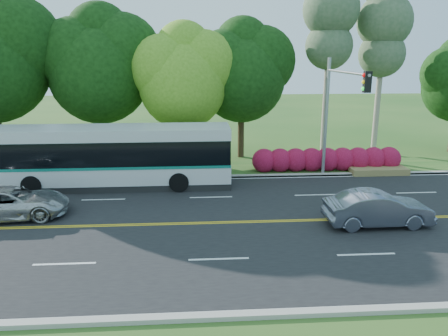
{
  "coord_description": "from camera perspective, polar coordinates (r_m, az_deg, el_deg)",
  "views": [
    {
      "loc": [
        -1.3,
        -17.96,
        7.3
      ],
      "look_at": [
        0.07,
        2.0,
        1.98
      ],
      "focal_mm": 35.0,
      "sensor_mm": 36.0,
      "label": 1
    }
  ],
  "objects": [
    {
      "name": "ground",
      "position": [
        19.43,
        0.2,
        -7.17
      ],
      "size": [
        120.0,
        120.0,
        0.0
      ],
      "primitive_type": "plane",
      "color": "#22511B",
      "rests_on": "ground"
    },
    {
      "name": "road",
      "position": [
        19.42,
        0.2,
        -7.14
      ],
      "size": [
        60.0,
        14.0,
        0.02
      ],
      "primitive_type": "cube",
      "color": "black",
      "rests_on": "ground"
    },
    {
      "name": "curb_north",
      "position": [
        26.16,
        -0.93,
        -1.13
      ],
      "size": [
        60.0,
        0.3,
        0.15
      ],
      "primitive_type": "cube",
      "color": "#A9A499",
      "rests_on": "ground"
    },
    {
      "name": "curb_south",
      "position": [
        13.07,
        2.58,
        -18.69
      ],
      "size": [
        60.0,
        0.3,
        0.15
      ],
      "primitive_type": "cube",
      "color": "#A9A499",
      "rests_on": "ground"
    },
    {
      "name": "grass_verge",
      "position": [
        27.94,
        -1.13,
        -0.13
      ],
      "size": [
        60.0,
        4.0,
        0.1
      ],
      "primitive_type": "cube",
      "color": "#22511B",
      "rests_on": "ground"
    },
    {
      "name": "lane_markings",
      "position": [
        19.41,
        -0.08,
        -7.11
      ],
      "size": [
        57.6,
        13.82,
        0.0
      ],
      "color": "gold",
      "rests_on": "road"
    },
    {
      "name": "tree_row",
      "position": [
        30.34,
        -11.55,
        13.54
      ],
      "size": [
        44.7,
        9.1,
        13.84
      ],
      "color": "black",
      "rests_on": "ground"
    },
    {
      "name": "bougainvillea_hedge",
      "position": [
        28.23,
        13.67,
        0.99
      ],
      "size": [
        9.5,
        2.25,
        1.5
      ],
      "color": "maroon",
      "rests_on": "ground"
    },
    {
      "name": "traffic_signal",
      "position": [
        24.77,
        14.6,
        8.34
      ],
      "size": [
        0.42,
        6.1,
        7.0
      ],
      "color": "#919499",
      "rests_on": "ground"
    },
    {
      "name": "transit_bus",
      "position": [
        24.82,
        -14.24,
        1.35
      ],
      "size": [
        12.81,
        2.88,
        3.35
      ],
      "rotation": [
        0.0,
        0.0,
        0.0
      ],
      "color": "silver",
      "rests_on": "road"
    },
    {
      "name": "sedan",
      "position": [
        20.0,
        19.46,
        -5.04
      ],
      "size": [
        4.58,
        1.68,
        1.5
      ],
      "primitive_type": "imported",
      "rotation": [
        0.0,
        0.0,
        1.59
      ],
      "color": "slate",
      "rests_on": "road"
    },
    {
      "name": "suv",
      "position": [
        21.96,
        -26.12,
        -4.11
      ],
      "size": [
        5.3,
        2.97,
        1.4
      ],
      "primitive_type": "imported",
      "rotation": [
        0.0,
        0.0,
        1.7
      ],
      "color": "#B0B2B4",
      "rests_on": "road"
    }
  ]
}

